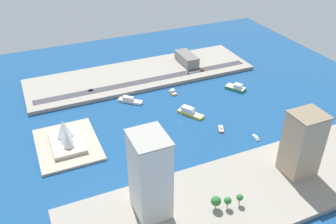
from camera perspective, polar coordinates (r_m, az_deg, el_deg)
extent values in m
plane|color=navy|center=(316.97, 1.85, -1.49)|extent=(440.00, 440.00, 0.00)
cube|color=gray|center=(251.48, 11.57, -12.36)|extent=(70.00, 240.00, 3.56)
cube|color=gray|center=(393.98, -4.22, 5.88)|extent=(70.00, 240.00, 3.56)
cube|color=#A89E89|center=(298.82, -15.46, -4.94)|extent=(60.29, 47.03, 2.00)
cube|color=#38383D|center=(376.87, -3.22, 4.96)|extent=(9.64, 228.00, 0.15)
cube|color=orange|center=(359.05, 0.75, 3.03)|extent=(9.72, 4.69, 1.64)
cone|color=orange|center=(354.89, 1.11, 2.65)|extent=(1.49, 1.49, 1.48)
cube|color=white|center=(358.52, 0.71, 3.37)|extent=(3.79, 3.77, 2.55)
cube|color=beige|center=(358.63, 0.75, 3.15)|extent=(9.33, 4.51, 0.10)
cube|color=#2D8C4C|center=(372.65, 10.52, 3.70)|extent=(21.41, 17.95, 2.69)
cone|color=#2D8C4C|center=(376.37, 9.07, 4.15)|extent=(3.34, 3.34, 2.42)
cube|color=white|center=(370.35, 10.90, 4.04)|extent=(9.60, 9.08, 3.77)
cube|color=beige|center=(372.00, 10.54, 3.89)|extent=(20.56, 17.23, 0.10)
cube|color=red|center=(308.94, 8.30, -2.69)|extent=(9.99, 7.36, 1.43)
cone|color=red|center=(304.92, 8.41, -3.22)|extent=(1.70, 1.70, 1.29)
cube|color=white|center=(309.00, 8.30, -2.34)|extent=(4.38, 3.75, 1.60)
cube|color=beige|center=(308.51, 8.31, -2.57)|extent=(9.59, 7.07, 0.10)
cube|color=brown|center=(273.55, -5.14, -7.70)|extent=(24.34, 14.82, 1.47)
cone|color=brown|center=(264.39, -5.18, -9.37)|extent=(1.70, 1.70, 1.32)
cube|color=white|center=(275.59, -5.14, -6.87)|extent=(13.20, 9.07, 2.11)
cube|color=beige|center=(273.05, -5.14, -7.57)|extent=(23.37, 14.22, 0.10)
cube|color=silver|center=(346.19, -5.95, 1.71)|extent=(20.39, 21.65, 2.22)
cone|color=silver|center=(341.87, -4.05, 1.39)|extent=(2.82, 2.82, 2.00)
cube|color=white|center=(345.57, -6.28, 2.15)|extent=(10.00, 10.47, 3.25)
cube|color=beige|center=(345.61, -5.96, 1.88)|extent=(19.58, 20.78, 0.10)
cube|color=white|center=(304.50, 13.58, -3.94)|extent=(8.34, 3.05, 1.19)
cone|color=white|center=(307.47, 13.17, -3.49)|extent=(1.17, 1.17, 1.08)
cube|color=white|center=(303.41, 13.66, -3.83)|extent=(4.53, 2.05, 1.14)
cube|color=beige|center=(304.13, 13.59, -3.84)|extent=(8.01, 2.93, 0.10)
cylinder|color=silver|center=(302.02, 13.65, -3.15)|extent=(0.24, 0.24, 8.52)
cube|color=yellow|center=(325.83, 3.58, -0.28)|extent=(24.66, 18.60, 2.21)
cone|color=yellow|center=(320.41, 5.51, -0.99)|extent=(2.72, 2.72, 1.99)
cube|color=white|center=(325.44, 3.13, 0.40)|extent=(12.48, 10.44, 4.60)
cube|color=beige|center=(325.21, 3.59, -0.11)|extent=(23.67, 17.86, 0.10)
cube|color=tan|center=(262.12, 20.29, -4.73)|extent=(19.24, 21.58, 46.34)
cube|color=#7C6B55|center=(249.52, 21.29, -0.38)|extent=(20.01, 22.44, 0.80)
cube|color=gray|center=(415.41, 2.94, 8.35)|extent=(33.65, 15.10, 9.31)
cube|color=slate|center=(413.40, 2.96, 8.99)|extent=(35.00, 15.70, 0.80)
cube|color=silver|center=(215.56, -2.84, -9.96)|extent=(23.90, 19.82, 54.83)
cube|color=#9D9992|center=(198.03, -3.05, -3.98)|extent=(24.86, 20.61, 0.80)
cylinder|color=black|center=(392.38, 3.40, 6.17)|extent=(0.25, 0.64, 0.64)
cylinder|color=black|center=(391.13, 3.50, 6.08)|extent=(0.25, 0.64, 0.64)
cylinder|color=black|center=(390.91, 2.94, 6.08)|extent=(0.25, 0.64, 0.64)
cylinder|color=black|center=(389.66, 3.04, 5.99)|extent=(0.25, 0.64, 0.64)
cube|color=white|center=(390.90, 3.22, 6.11)|extent=(1.81, 5.03, 0.75)
cube|color=#262D38|center=(390.50, 3.19, 6.20)|extent=(1.58, 2.82, 0.60)
cylinder|color=black|center=(363.77, -12.24, 3.24)|extent=(0.27, 0.65, 0.64)
cylinder|color=black|center=(365.17, -12.30, 3.34)|extent=(0.27, 0.65, 0.64)
cylinder|color=black|center=(364.35, -11.75, 3.35)|extent=(0.27, 0.65, 0.64)
cylinder|color=black|center=(365.75, -11.82, 3.45)|extent=(0.27, 0.65, 0.64)
cube|color=black|center=(364.61, -12.03, 3.39)|extent=(1.95, 4.62, 0.82)
cube|color=#262D38|center=(364.31, -12.01, 3.50)|extent=(1.67, 2.60, 0.64)
cylinder|color=black|center=(399.36, 5.56, 6.55)|extent=(0.28, 0.65, 0.64)
cylinder|color=black|center=(398.13, 5.66, 6.46)|extent=(0.28, 0.65, 0.64)
cylinder|color=black|center=(397.87, 5.09, 6.48)|extent=(0.28, 0.65, 0.64)
cylinder|color=black|center=(396.64, 5.18, 6.39)|extent=(0.28, 0.65, 0.64)
cube|color=red|center=(397.86, 5.37, 6.51)|extent=(1.95, 5.25, 0.83)
cube|color=#262D38|center=(397.46, 5.35, 6.60)|extent=(1.65, 2.96, 0.53)
cylinder|color=black|center=(383.25, 2.19, 5.92)|extent=(0.18, 0.18, 5.50)
cube|color=black|center=(381.83, 2.20, 6.36)|extent=(0.36, 0.36, 1.00)
sphere|color=red|center=(381.68, 2.20, 6.40)|extent=(0.24, 0.24, 0.24)
sphere|color=yellow|center=(381.83, 2.20, 6.36)|extent=(0.24, 0.24, 0.24)
sphere|color=green|center=(381.98, 2.20, 6.31)|extent=(0.24, 0.24, 0.24)
cube|color=#BCAD93|center=(297.37, -15.53, -4.55)|extent=(37.73, 24.86, 3.00)
cone|color=white|center=(286.55, -15.47, -4.15)|extent=(10.38, 8.33, 13.87)
cone|color=white|center=(293.23, -15.74, -3.41)|extent=(11.49, 9.42, 13.17)
cone|color=white|center=(299.27, -16.02, -2.48)|extent=(14.81, 13.09, 14.86)
cylinder|color=brown|center=(239.94, 11.09, -13.64)|extent=(0.50, 0.50, 4.32)
sphere|color=#2D7233|center=(237.22, 11.19, -12.99)|extent=(4.28, 4.28, 4.28)
cylinder|color=brown|center=(236.78, 9.27, -14.21)|extent=(0.50, 0.50, 4.14)
sphere|color=#2D7233|center=(233.96, 9.35, -13.54)|extent=(4.71, 4.71, 4.71)
cylinder|color=brown|center=(235.46, 7.45, -14.41)|extent=(0.50, 0.50, 3.78)
sphere|color=#2D7233|center=(232.27, 7.52, -13.65)|extent=(6.41, 6.41, 6.41)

